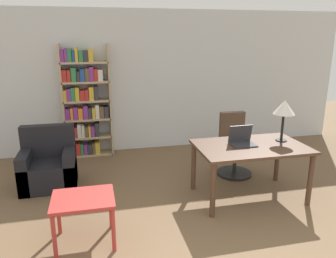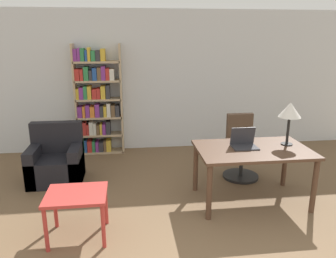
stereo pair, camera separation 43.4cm
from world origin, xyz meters
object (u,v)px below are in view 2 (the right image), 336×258
object	(u,v)px
desk	(253,155)
office_chair	(241,150)
table_lamp	(290,111)
bookshelf	(96,103)
laptop	(244,143)
armchair	(56,163)
side_table_blue	(77,200)

from	to	relation	value
desk	office_chair	world-z (taller)	office_chair
table_lamp	bookshelf	distance (m)	3.51
laptop	armchair	xyz separation A→B (m)	(-2.67, 0.94, -0.52)
side_table_blue	bookshelf	distance (m)	2.89
table_lamp	office_chair	distance (m)	1.15
side_table_blue	bookshelf	size ratio (longest dim) A/B	0.32
office_chair	side_table_blue	distance (m)	2.76
table_lamp	armchair	world-z (taller)	table_lamp
desk	armchair	distance (m)	2.98
office_chair	bookshelf	distance (m)	2.82
side_table_blue	bookshelf	bearing A→B (deg)	89.87
laptop	bookshelf	size ratio (longest dim) A/B	0.16
office_chair	side_table_blue	world-z (taller)	office_chair
office_chair	side_table_blue	xyz separation A→B (m)	(-2.37, -1.41, 0.02)
side_table_blue	desk	bearing A→B (deg)	14.65
laptop	office_chair	bearing A→B (deg)	72.28
desk	laptop	world-z (taller)	laptop
laptop	bookshelf	bearing A→B (deg)	134.04
laptop	office_chair	distance (m)	0.89
office_chair	armchair	size ratio (longest dim) A/B	1.13
office_chair	armchair	distance (m)	2.92
office_chair	desk	bearing A→B (deg)	-99.46
side_table_blue	armchair	xyz separation A→B (m)	(-0.54, 1.59, -0.16)
side_table_blue	table_lamp	bearing A→B (deg)	13.88
side_table_blue	armchair	bearing A→B (deg)	108.83
desk	side_table_blue	distance (m)	2.32
table_lamp	bookshelf	size ratio (longest dim) A/B	0.28
bookshelf	desk	bearing A→B (deg)	-45.41
office_chair	armchair	xyz separation A→B (m)	(-2.92, 0.18, -0.14)
office_chair	bookshelf	bearing A→B (deg)	148.85
table_lamp	side_table_blue	world-z (taller)	table_lamp
armchair	bookshelf	bearing A→B (deg)	66.32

